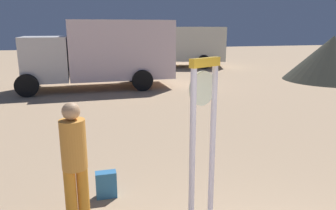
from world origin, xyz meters
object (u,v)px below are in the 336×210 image
(backpack, at_px, (106,185))
(box_truck_far, at_px, (179,44))
(standing_clock, at_px, (203,136))
(person_near_clock, at_px, (74,159))
(box_truck_near, at_px, (104,52))
(dome_tent, at_px, (332,58))

(backpack, distance_m, box_truck_far, 17.73)
(standing_clock, bearing_deg, person_near_clock, 152.89)
(backpack, height_order, box_truck_near, box_truck_near)
(box_truck_far, distance_m, dome_tent, 9.65)
(backpack, xyz_separation_m, box_truck_far, (6.15, 16.58, 1.30))
(dome_tent, bearing_deg, standing_clock, -136.55)
(standing_clock, distance_m, box_truck_near, 11.24)
(backpack, distance_m, box_truck_near, 9.92)
(standing_clock, bearing_deg, box_truck_far, 74.27)
(standing_clock, relative_size, person_near_clock, 1.34)
(box_truck_near, xyz_separation_m, box_truck_far, (5.47, 6.78, -0.10))
(standing_clock, relative_size, box_truck_near, 0.35)
(person_near_clock, relative_size, backpack, 4.05)
(box_truck_far, relative_size, dome_tent, 1.53)
(standing_clock, height_order, box_truck_near, box_truck_near)
(box_truck_far, bearing_deg, backpack, -110.36)
(box_truck_near, height_order, dome_tent, box_truck_near)
(backpack, bearing_deg, standing_clock, -53.13)
(standing_clock, height_order, dome_tent, standing_clock)
(box_truck_near, bearing_deg, standing_clock, -87.99)
(standing_clock, distance_m, backpack, 2.17)
(box_truck_near, distance_m, dome_tent, 11.36)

